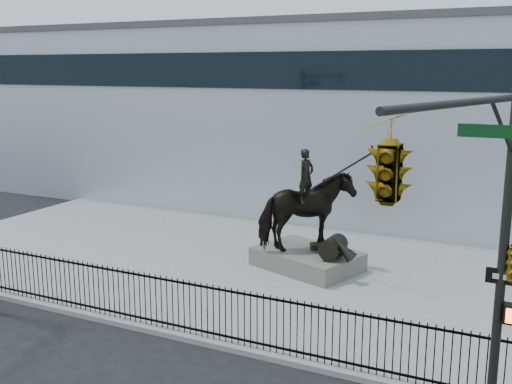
% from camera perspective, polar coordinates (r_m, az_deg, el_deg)
% --- Properties ---
extents(ground, '(120.00, 120.00, 0.00)m').
position_cam_1_polar(ground, '(15.36, -6.99, -15.92)').
color(ground, black).
rests_on(ground, ground).
extents(plaza, '(30.00, 12.00, 0.15)m').
position_cam_1_polar(plaza, '(21.04, 3.47, -7.80)').
color(plaza, gray).
rests_on(plaza, ground).
extents(building, '(44.00, 14.00, 9.00)m').
position_cam_1_polar(building, '(32.35, 12.47, 6.84)').
color(building, '#B2BBC2').
rests_on(building, ground).
extents(picket_fence, '(22.10, 0.10, 1.50)m').
position_cam_1_polar(picket_fence, '(15.93, -4.59, -11.22)').
color(picket_fence, black).
rests_on(picket_fence, plaza).
extents(statue_plinth, '(4.06, 3.38, 0.65)m').
position_cam_1_polar(statue_plinth, '(21.36, 4.88, -6.39)').
color(statue_plinth, '#605D57').
rests_on(statue_plinth, plaza).
extents(equestrian_statue, '(4.24, 3.36, 3.78)m').
position_cam_1_polar(equestrian_statue, '(20.86, 5.10, -2.01)').
color(equestrian_statue, black).
rests_on(equestrian_statue, statue_plinth).
extents(traffic_signal_right, '(2.17, 6.86, 7.00)m').
position_cam_1_polar(traffic_signal_right, '(9.68, 18.99, -2.38)').
color(traffic_signal_right, black).
rests_on(traffic_signal_right, ground).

